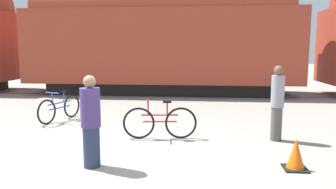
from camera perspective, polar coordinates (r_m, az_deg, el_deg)
name	(u,v)px	position (r m, az deg, el deg)	size (l,w,h in m)	color
ground_plane	(105,158)	(6.53, -10.86, -10.80)	(80.00, 80.00, 0.00)	gray
freight_train	(162,35)	(15.30, -1.11, 10.40)	(39.21, 2.92, 5.20)	black
rail_near	(160,95)	(14.72, -1.41, -0.11)	(51.21, 0.07, 0.01)	#4C4238
rail_far	(164,91)	(16.13, -0.79, 0.60)	(51.21, 0.07, 0.01)	#4C4238
bicycle_blue	(60,108)	(10.04, -18.32, -2.26)	(0.60, 1.69, 0.87)	black
bicycle_maroon	(160,122)	(7.63, -1.44, -4.85)	(1.72, 0.46, 0.92)	black
person_in_grey	(277,103)	(7.79, 18.49, -1.33)	(0.29, 0.29, 1.72)	#514C47
person_in_purple	(91,122)	(5.90, -13.30, -4.67)	(0.35, 0.35, 1.64)	#283351
traffic_cone	(296,155)	(6.19, 21.36, -9.81)	(0.40, 0.40, 0.55)	black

